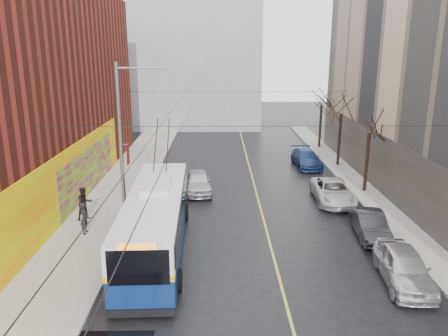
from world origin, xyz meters
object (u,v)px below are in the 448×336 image
at_px(tree_mid, 342,104).
at_px(parked_car_b, 370,225).
at_px(parked_car_d, 306,158).
at_px(parked_car_c, 333,191).
at_px(following_car, 198,182).
at_px(parked_car_a, 404,267).
at_px(trolleybus, 156,220).
at_px(tree_near, 370,121).
at_px(streetlight_pole, 124,143).
at_px(pedestrian_b, 85,204).
at_px(pedestrian_a, 84,218).
at_px(tree_far, 322,97).

xyz_separation_m(tree_mid, parked_car_b, (-2.13, -14.36, -4.58)).
relative_size(tree_mid, parked_car_d, 1.38).
distance_m(parked_car_c, following_car, 9.09).
xyz_separation_m(parked_car_a, parked_car_b, (0.19, 4.76, -0.09)).
height_order(trolleybus, parked_car_b, trolleybus).
xyz_separation_m(tree_near, trolleybus, (-13.19, -8.81, -3.40)).
bearing_deg(trolleybus, parked_car_d, 54.44).
xyz_separation_m(streetlight_pole, pedestrian_b, (-2.64, 0.92, -3.74)).
distance_m(parked_car_a, parked_car_c, 10.30).
height_order(parked_car_a, pedestrian_a, pedestrian_a).
bearing_deg(following_car, pedestrian_b, -144.71).
distance_m(parked_car_a, pedestrian_a, 15.74).
height_order(streetlight_pole, tree_mid, streetlight_pole).
distance_m(tree_mid, parked_car_b, 15.22).
height_order(parked_car_d, pedestrian_a, pedestrian_a).
xyz_separation_m(parked_car_a, parked_car_d, (-0.37, 19.07, -0.06)).
bearing_deg(parked_car_a, trolleybus, 168.85).
height_order(trolleybus, pedestrian_b, trolleybus).
distance_m(tree_far, trolleybus, 26.59).
relative_size(parked_car_d, pedestrian_a, 2.84).
relative_size(parked_car_c, following_car, 1.15).
height_order(streetlight_pole, parked_car_b, streetlight_pole).
distance_m(tree_mid, pedestrian_a, 22.63).
distance_m(parked_car_b, pedestrian_a, 15.10).
relative_size(trolleybus, pedestrian_b, 6.32).
height_order(following_car, pedestrian_a, pedestrian_a).
relative_size(tree_far, parked_car_d, 1.36).
xyz_separation_m(parked_car_d, pedestrian_b, (-15.09, -12.02, 0.40)).
distance_m(tree_near, parked_car_c, 5.38).
xyz_separation_m(parked_car_b, parked_car_c, (-0.57, 5.53, 0.03)).
xyz_separation_m(parked_car_b, pedestrian_a, (-15.09, 0.30, 0.33)).
distance_m(parked_car_d, pedestrian_b, 19.30).
distance_m(tree_near, tree_far, 14.00).
distance_m(tree_far, parked_car_a, 26.59).
height_order(streetlight_pole, parked_car_a, streetlight_pole).
xyz_separation_m(parked_car_c, pedestrian_a, (-14.52, -5.23, 0.30)).
distance_m(trolleybus, following_car, 9.25).
distance_m(tree_far, parked_car_d, 8.76).
height_order(tree_mid, parked_car_d, tree_mid).
height_order(tree_far, pedestrian_a, tree_far).
height_order(parked_car_a, pedestrian_b, pedestrian_b).
relative_size(parked_car_a, following_car, 1.02).
bearing_deg(pedestrian_b, parked_car_b, -50.89).
bearing_deg(tree_mid, pedestrian_b, -145.81).
distance_m(tree_far, parked_car_c, 16.66).
height_order(tree_mid, pedestrian_b, tree_mid).
bearing_deg(parked_car_a, tree_mid, 88.89).
bearing_deg(parked_car_a, streetlight_pole, 160.28).
bearing_deg(pedestrian_a, parked_car_d, -46.41).
relative_size(streetlight_pole, pedestrian_a, 5.29).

